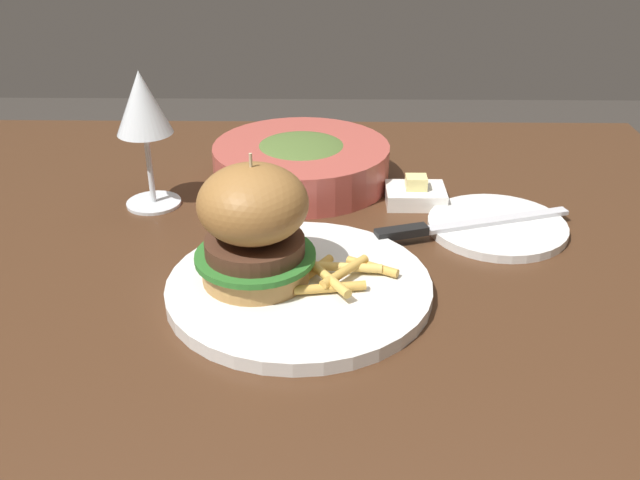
{
  "coord_description": "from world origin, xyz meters",
  "views": [
    {
      "loc": [
        0.07,
        -0.7,
        1.12
      ],
      "look_at": [
        0.06,
        -0.07,
        0.78
      ],
      "focal_mm": 40.0,
      "sensor_mm": 36.0,
      "label": 1
    }
  ],
  "objects_px": {
    "main_plate": "(299,287)",
    "burger_sandwich": "(252,225)",
    "wine_glass": "(143,109)",
    "butter_dish": "(415,194)",
    "soup_bowl": "(301,162)",
    "bread_plate": "(497,226)",
    "table_knife": "(457,225)"
  },
  "relations": [
    {
      "from": "main_plate",
      "to": "burger_sandwich",
      "type": "bearing_deg",
      "value": 172.3
    },
    {
      "from": "main_plate",
      "to": "wine_glass",
      "type": "distance_m",
      "value": 0.3
    },
    {
      "from": "butter_dish",
      "to": "soup_bowl",
      "type": "xyz_separation_m",
      "value": [
        -0.14,
        0.07,
        0.02
      ]
    },
    {
      "from": "main_plate",
      "to": "wine_glass",
      "type": "bearing_deg",
      "value": 132.86
    },
    {
      "from": "bread_plate",
      "to": "soup_bowl",
      "type": "height_order",
      "value": "soup_bowl"
    },
    {
      "from": "wine_glass",
      "to": "soup_bowl",
      "type": "bearing_deg",
      "value": 22.35
    },
    {
      "from": "burger_sandwich",
      "to": "soup_bowl",
      "type": "height_order",
      "value": "burger_sandwich"
    },
    {
      "from": "bread_plate",
      "to": "table_knife",
      "type": "xyz_separation_m",
      "value": [
        -0.05,
        -0.02,
        0.01
      ]
    },
    {
      "from": "burger_sandwich",
      "to": "wine_glass",
      "type": "relative_size",
      "value": 0.78
    },
    {
      "from": "wine_glass",
      "to": "butter_dish",
      "type": "xyz_separation_m",
      "value": [
        0.33,
        0.01,
        -0.11
      ]
    },
    {
      "from": "wine_glass",
      "to": "burger_sandwich",
      "type": "bearing_deg",
      "value": -53.72
    },
    {
      "from": "table_knife",
      "to": "butter_dish",
      "type": "distance_m",
      "value": 0.1
    },
    {
      "from": "table_knife",
      "to": "soup_bowl",
      "type": "bearing_deg",
      "value": 139.8
    },
    {
      "from": "main_plate",
      "to": "bread_plate",
      "type": "height_order",
      "value": "main_plate"
    },
    {
      "from": "wine_glass",
      "to": "soup_bowl",
      "type": "height_order",
      "value": "wine_glass"
    },
    {
      "from": "table_knife",
      "to": "butter_dish",
      "type": "bearing_deg",
      "value": 113.19
    },
    {
      "from": "wine_glass",
      "to": "soup_bowl",
      "type": "xyz_separation_m",
      "value": [
        0.18,
        0.07,
        -0.09
      ]
    },
    {
      "from": "wine_glass",
      "to": "bread_plate",
      "type": "height_order",
      "value": "wine_glass"
    },
    {
      "from": "burger_sandwich",
      "to": "bread_plate",
      "type": "distance_m",
      "value": 0.31
    },
    {
      "from": "wine_glass",
      "to": "table_knife",
      "type": "bearing_deg",
      "value": -12.33
    },
    {
      "from": "bread_plate",
      "to": "butter_dish",
      "type": "xyz_separation_m",
      "value": [
        -0.09,
        0.07,
        0.01
      ]
    },
    {
      "from": "wine_glass",
      "to": "bread_plate",
      "type": "relative_size",
      "value": 1.05
    },
    {
      "from": "soup_bowl",
      "to": "main_plate",
      "type": "bearing_deg",
      "value": -88.28
    },
    {
      "from": "table_knife",
      "to": "soup_bowl",
      "type": "xyz_separation_m",
      "value": [
        -0.18,
        0.15,
        0.01
      ]
    },
    {
      "from": "burger_sandwich",
      "to": "soup_bowl",
      "type": "bearing_deg",
      "value": 82.56
    },
    {
      "from": "main_plate",
      "to": "table_knife",
      "type": "bearing_deg",
      "value": 35.73
    },
    {
      "from": "main_plate",
      "to": "bread_plate",
      "type": "xyz_separation_m",
      "value": [
        0.22,
        0.14,
        -0.0
      ]
    },
    {
      "from": "burger_sandwich",
      "to": "wine_glass",
      "type": "xyz_separation_m",
      "value": [
        -0.15,
        0.2,
        0.05
      ]
    },
    {
      "from": "bread_plate",
      "to": "butter_dish",
      "type": "distance_m",
      "value": 0.11
    },
    {
      "from": "burger_sandwich",
      "to": "bread_plate",
      "type": "height_order",
      "value": "burger_sandwich"
    },
    {
      "from": "wine_glass",
      "to": "table_knife",
      "type": "xyz_separation_m",
      "value": [
        0.36,
        -0.08,
        -0.11
      ]
    },
    {
      "from": "soup_bowl",
      "to": "butter_dish",
      "type": "bearing_deg",
      "value": -24.51
    }
  ]
}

